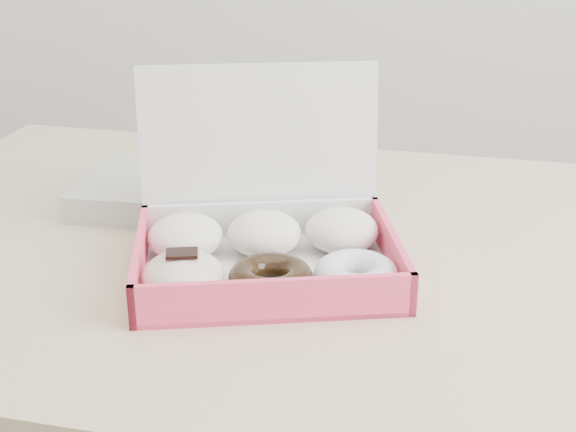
# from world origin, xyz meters

# --- Properties ---
(table) EXTENTS (1.20, 0.80, 0.75)m
(table) POSITION_xyz_m (0.00, 0.00, 0.67)
(table) COLOR tan
(table) RESTS_ON ground
(donut_box) EXTENTS (0.36, 0.34, 0.22)m
(donut_box) POSITION_xyz_m (-0.02, -0.08, 0.78)
(donut_box) COLOR silver
(donut_box) RESTS_ON table
(newspapers) EXTENTS (0.25, 0.20, 0.04)m
(newspapers) POSITION_xyz_m (-0.20, 0.09, 0.77)
(newspapers) COLOR beige
(newspapers) RESTS_ON table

